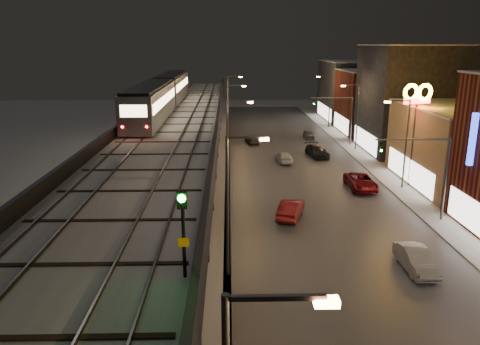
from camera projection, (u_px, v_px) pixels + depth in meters
name	position (u px, v px, depth m)	size (l,w,h in m)	color
road_surface	(303.00, 178.00, 51.16)	(17.00, 120.00, 0.06)	#46474D
sidewalk_right	(393.00, 177.00, 51.39)	(4.00, 120.00, 0.14)	#9FA1A8
under_viaduct_pavement	(179.00, 179.00, 50.83)	(11.00, 120.00, 0.06)	#9FA1A8
elevated_viaduct	(174.00, 134.00, 46.31)	(9.00, 100.00, 6.30)	black
viaduct_trackbed	(174.00, 126.00, 46.23)	(8.40, 100.00, 0.32)	#B2B7C1
viaduct_parapet_streetside	(218.00, 121.00, 46.24)	(0.30, 100.00, 1.10)	black
viaduct_parapet_far	(130.00, 121.00, 46.03)	(0.30, 100.00, 1.10)	black
building_c	(470.00, 147.00, 47.59)	(12.20, 15.20, 8.16)	#8B6B4A
building_d	(413.00, 99.00, 62.22)	(12.20, 13.20, 14.16)	black
building_e	(379.00, 102.00, 76.24)	(12.20, 12.20, 10.16)	#612614
building_f	(356.00, 91.00, 89.60)	(12.20, 16.20, 11.16)	#2C2C2D
streetlight_left_1	(232.00, 197.00, 28.38)	(2.57, 0.28, 9.00)	#38383A
streetlight_left_2	(230.00, 139.00, 45.73)	(2.57, 0.28, 9.00)	#38383A
streetlight_right_2	(404.00, 138.00, 46.14)	(2.56, 0.28, 9.00)	#38383A
streetlight_left_3	(230.00, 113.00, 63.08)	(2.57, 0.28, 9.00)	#38383A
streetlight_right_3	(356.00, 112.00, 63.49)	(2.56, 0.28, 9.00)	#38383A
streetlight_left_4	(229.00, 98.00, 80.43)	(2.57, 0.28, 9.00)	#38383A
streetlight_right_4	(328.00, 98.00, 80.84)	(2.56, 0.28, 9.00)	#38383A
traffic_light_rig_a	(433.00, 169.00, 37.64)	(6.10, 0.34, 7.00)	#38383A
traffic_light_rig_b	(344.00, 115.00, 66.56)	(6.10, 0.34, 7.00)	#38383A
subway_train	(163.00, 93.00, 56.63)	(3.02, 36.86, 3.62)	gray
rail_signal	(183.00, 218.00, 15.06)	(0.35, 0.43, 3.04)	black
car_near_white	(291.00, 209.00, 39.32)	(1.59, 4.57, 1.51)	maroon
car_mid_dark	(284.00, 158.00, 57.79)	(1.75, 4.29, 1.25)	silver
car_far_white	(252.00, 139.00, 68.70)	(1.57, 3.90, 1.33)	#474A4C
car_onc_silver	(416.00, 260.00, 30.10)	(1.54, 4.43, 1.46)	gray
car_onc_dark	(361.00, 182.00, 47.04)	(2.53, 5.49, 1.53)	maroon
car_onc_white	(317.00, 151.00, 60.58)	(2.09, 5.15, 1.49)	black
car_onc_red	(309.00, 135.00, 72.42)	(1.48, 3.67, 1.25)	slate
sign_mcdonalds	(417.00, 103.00, 46.03)	(3.11, 0.83, 10.49)	#38383A
sign_carwash	(480.00, 148.00, 35.47)	(1.78, 0.35, 9.25)	#38383A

